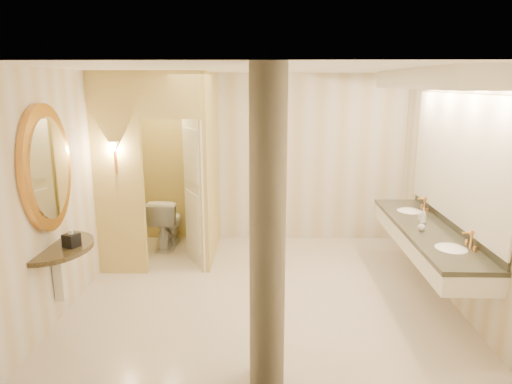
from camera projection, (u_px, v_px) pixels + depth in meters
The scene contains 16 objects.
floor at pixel (264, 289), 5.77m from camera, with size 4.50×4.50×0.00m, color beige.
ceiling at pixel (265, 69), 5.15m from camera, with size 4.50×4.50×0.00m, color white.
wall_back at pixel (265, 159), 7.41m from camera, with size 4.50×0.02×2.70m, color beige.
wall_front at pixel (262, 242), 3.52m from camera, with size 4.50×0.02×2.70m, color beige.
wall_left at pixel (78, 184), 5.51m from camera, with size 0.02×4.00×2.70m, color beige.
wall_right at pixel (453, 186), 5.41m from camera, with size 0.02×4.00×2.70m, color beige.
toilet_closet at pixel (185, 168), 6.42m from camera, with size 1.50×1.55×2.70m.
wall_sconce at pixel (114, 148), 5.83m from camera, with size 0.14×0.14×0.42m.
vanity at pixel (436, 165), 5.25m from camera, with size 0.75×2.84×2.09m.
console_shelf at pixel (50, 202), 4.71m from camera, with size 1.00×1.00×1.95m.
pillar at pixel (268, 233), 3.71m from camera, with size 0.29×0.29×2.70m, color white.
tissue_box at pixel (71, 240), 4.76m from camera, with size 0.14×0.14×0.14m, color black.
toilet at pixel (167, 222), 7.22m from camera, with size 0.45×0.79×0.80m, color white.
soap_bottle_a at pixel (421, 216), 5.69m from camera, with size 0.05×0.05×0.12m, color beige.
soap_bottle_b at pixel (422, 226), 5.28m from camera, with size 0.09×0.09×0.11m, color silver.
soap_bottle_c at pixel (423, 216), 5.54m from camera, with size 0.08×0.08×0.20m, color #C6B28C.
Camera 1 is at (0.03, -5.33, 2.54)m, focal length 32.00 mm.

